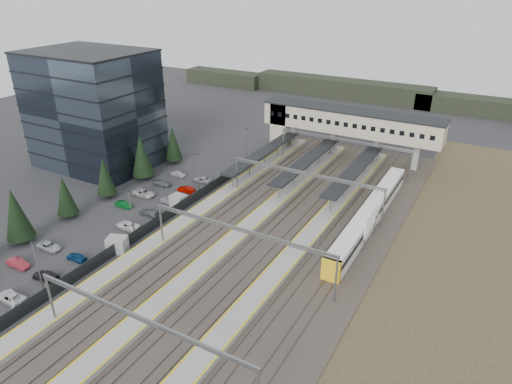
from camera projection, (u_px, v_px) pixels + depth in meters
The scene contains 16 objects.
ground at pixel (204, 226), 76.32m from camera, with size 220.00×220.00×0.00m, color #2B2B2D.
office_building at pixel (94, 109), 96.30m from camera, with size 24.30×18.30×24.30m.
conifer_row at pixel (88, 182), 80.87m from camera, with size 4.42×49.82×9.50m.
car_park at pixel (117, 221), 76.76m from camera, with size 10.60×44.56×1.29m.
lampposts at pixel (169, 190), 78.94m from camera, with size 0.50×53.25×8.07m.
fence at pixel (190, 200), 82.68m from camera, with size 0.08×90.00×2.00m.
relay_cabin_near at pixel (117, 244), 68.94m from camera, with size 3.45×2.99×2.41m.
relay_cabin_far at pixel (178, 201), 82.07m from camera, with size 2.73×2.34×2.34m.
rail_corridor at pixel (267, 225), 76.01m from camera, with size 34.00×90.00×0.92m.
canopies at pixel (308, 160), 92.75m from camera, with size 23.10×30.00×3.28m.
footbridge at pixel (338, 122), 102.49m from camera, with size 40.40×6.40×11.20m.
gantries at pixel (276, 203), 70.79m from camera, with size 28.40×62.28×7.17m.
train at pixel (369, 215), 75.72m from camera, with size 2.65×36.81×3.34m.
billboard at pixel (371, 221), 69.94m from camera, with size 0.27×6.53×5.65m.
scrub_east at pixel (504, 292), 60.43m from camera, with size 34.00×120.00×0.06m.
treeline_far at pixel (446, 103), 137.07m from camera, with size 170.00×19.00×7.00m.
Camera 1 is at (40.03, -53.53, 38.30)m, focal length 32.00 mm.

